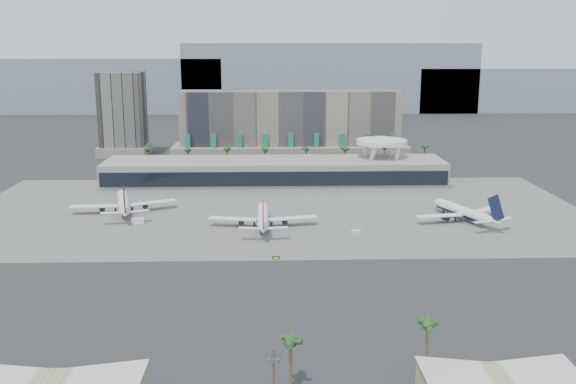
{
  "coord_description": "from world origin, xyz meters",
  "views": [
    {
      "loc": [
        -2.49,
        -208.23,
        68.5
      ],
      "look_at": [
        4.74,
        40.0,
        11.38
      ],
      "focal_mm": 40.0,
      "sensor_mm": 36.0,
      "label": 1
    }
  ],
  "objects_px": {
    "service_vehicle_a": "(138,221)",
    "taxiway_sign": "(276,258)",
    "utility_pole": "(274,372)",
    "airliner_right": "(464,212)",
    "service_vehicle_b": "(356,232)",
    "airliner_left": "(124,203)",
    "airliner_centre": "(263,217)"
  },
  "relations": [
    {
      "from": "airliner_right",
      "to": "taxiway_sign",
      "type": "height_order",
      "value": "airliner_right"
    },
    {
      "from": "taxiway_sign",
      "to": "airliner_centre",
      "type": "bearing_deg",
      "value": 95.66
    },
    {
      "from": "taxiway_sign",
      "to": "airliner_right",
      "type": "bearing_deg",
      "value": 29.93
    },
    {
      "from": "utility_pole",
      "to": "airliner_right",
      "type": "height_order",
      "value": "airliner_right"
    },
    {
      "from": "airliner_right",
      "to": "service_vehicle_a",
      "type": "height_order",
      "value": "airliner_right"
    },
    {
      "from": "airliner_centre",
      "to": "service_vehicle_b",
      "type": "distance_m",
      "value": 36.49
    },
    {
      "from": "utility_pole",
      "to": "airliner_right",
      "type": "distance_m",
      "value": 153.08
    },
    {
      "from": "taxiway_sign",
      "to": "airliner_left",
      "type": "bearing_deg",
      "value": 134.29
    },
    {
      "from": "airliner_left",
      "to": "service_vehicle_a",
      "type": "relative_size",
      "value": 9.22
    },
    {
      "from": "airliner_left",
      "to": "service_vehicle_a",
      "type": "xyz_separation_m",
      "value": [
        9.22,
        -17.38,
        -2.77
      ]
    },
    {
      "from": "utility_pole",
      "to": "airliner_centre",
      "type": "height_order",
      "value": "airliner_centre"
    },
    {
      "from": "airliner_centre",
      "to": "taxiway_sign",
      "type": "bearing_deg",
      "value": -84.16
    },
    {
      "from": "service_vehicle_b",
      "to": "utility_pole",
      "type": "bearing_deg",
      "value": -118.82
    },
    {
      "from": "service_vehicle_a",
      "to": "service_vehicle_b",
      "type": "relative_size",
      "value": 1.45
    },
    {
      "from": "airliner_centre",
      "to": "airliner_left",
      "type": "bearing_deg",
      "value": 157.23
    },
    {
      "from": "airliner_right",
      "to": "taxiway_sign",
      "type": "distance_m",
      "value": 87.93
    },
    {
      "from": "utility_pole",
      "to": "service_vehicle_a",
      "type": "distance_m",
      "value": 142.27
    },
    {
      "from": "service_vehicle_b",
      "to": "airliner_right",
      "type": "bearing_deg",
      "value": 8.09
    },
    {
      "from": "service_vehicle_b",
      "to": "taxiway_sign",
      "type": "relative_size",
      "value": 1.4
    },
    {
      "from": "service_vehicle_b",
      "to": "service_vehicle_a",
      "type": "bearing_deg",
      "value": 154.55
    },
    {
      "from": "airliner_centre",
      "to": "taxiway_sign",
      "type": "xyz_separation_m",
      "value": [
        4.55,
        -38.76,
        -3.26
      ]
    },
    {
      "from": "airliner_right",
      "to": "service_vehicle_b",
      "type": "height_order",
      "value": "airliner_right"
    },
    {
      "from": "service_vehicle_a",
      "to": "taxiway_sign",
      "type": "height_order",
      "value": "service_vehicle_a"
    },
    {
      "from": "airliner_right",
      "to": "service_vehicle_a",
      "type": "bearing_deg",
      "value": 157.71
    },
    {
      "from": "airliner_left",
      "to": "airliner_centre",
      "type": "distance_m",
      "value": 62.99
    },
    {
      "from": "taxiway_sign",
      "to": "service_vehicle_a",
      "type": "bearing_deg",
      "value": 139.11
    },
    {
      "from": "airliner_left",
      "to": "service_vehicle_a",
      "type": "distance_m",
      "value": 19.86
    },
    {
      "from": "service_vehicle_b",
      "to": "airliner_left",
      "type": "bearing_deg",
      "value": 145.81
    },
    {
      "from": "utility_pole",
      "to": "service_vehicle_b",
      "type": "height_order",
      "value": "utility_pole"
    },
    {
      "from": "airliner_centre",
      "to": "service_vehicle_a",
      "type": "xyz_separation_m",
      "value": [
        -49.23,
        6.14,
        -2.61
      ]
    },
    {
      "from": "utility_pole",
      "to": "airliner_right",
      "type": "xyz_separation_m",
      "value": [
        76.7,
        132.44,
        -3.44
      ]
    },
    {
      "from": "utility_pole",
      "to": "service_vehicle_b",
      "type": "bearing_deg",
      "value": 74.71
    }
  ]
}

